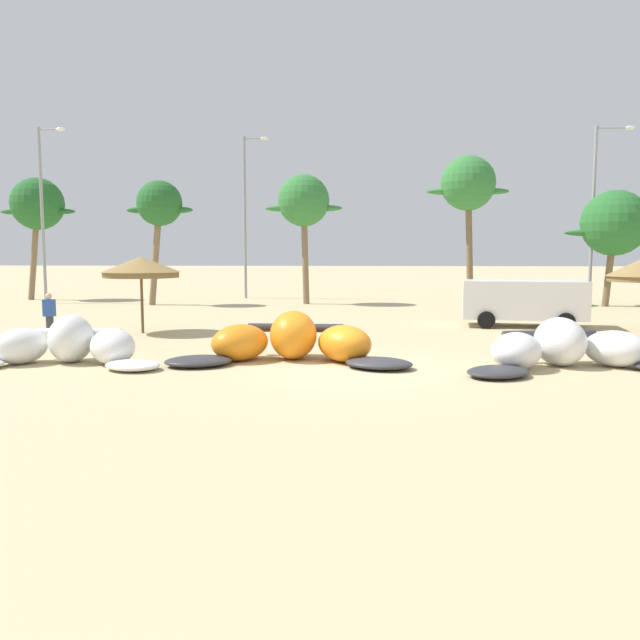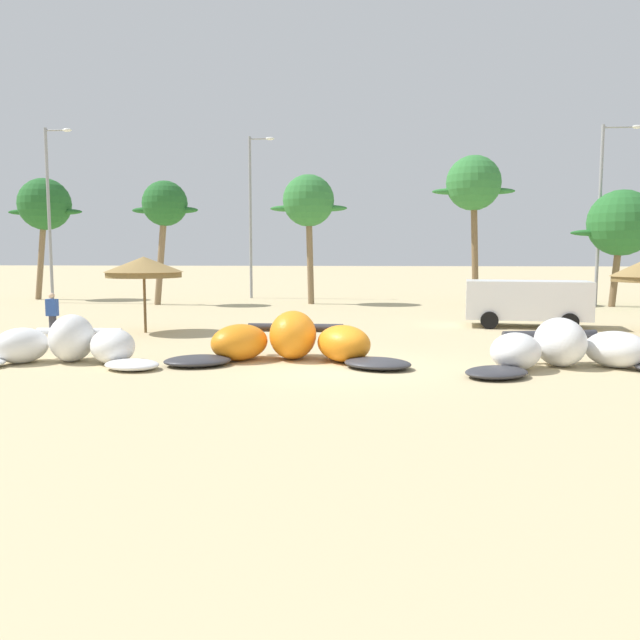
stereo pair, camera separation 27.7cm
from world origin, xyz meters
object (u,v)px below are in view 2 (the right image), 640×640
kite_left_of_center (291,342)px  kite_center (566,350)px  palm_left (165,206)px  palm_left_of_gap (308,202)px  beach_umbrella_near_van (144,267)px  palm_center_right (621,223)px  parked_van (524,300)px  palm_leftmost (45,205)px  lamppost_east_center (603,206)px  kite_left (67,345)px  palm_center_left (474,185)px  lamppost_west_center (252,210)px  lamppost_west (51,207)px  person_near_kites (52,317)px

kite_left_of_center → kite_center: size_ratio=1.09×
palm_left → palm_left_of_gap: 8.09m
kite_center → beach_umbrella_near_van: (-13.31, 6.21, 1.94)m
beach_umbrella_near_van → palm_center_right: palm_center_right is taller
parked_van → kite_center: bearing=-96.4°
kite_center → palm_left: (-16.66, 18.71, 5.09)m
palm_leftmost → lamppost_east_center: size_ratio=0.77×
kite_center → palm_center_right: palm_center_right is taller
kite_left → palm_center_left: palm_center_left is taller
lamppost_east_center → kite_left: bearing=-135.2°
lamppost_west_center → palm_center_left: bearing=-16.7°
palm_leftmost → kite_left: bearing=-61.0°
palm_left → lamppost_west: size_ratio=0.69×
beach_umbrella_near_van → person_near_kites: bearing=-132.3°
lamppost_west_center → kite_left_of_center: bearing=-76.7°
beach_umbrella_near_van → parked_van: beach_umbrella_near_van is taller
lamppost_east_center → kite_center: bearing=-110.7°
person_near_kites → lamppost_west: 18.47m
person_near_kites → lamppost_east_center: size_ratio=0.16×
kite_center → palm_center_right: (8.42, 19.55, 4.04)m
lamppost_east_center → palm_leftmost: bearing=176.6°
kite_left_of_center → lamppost_west_center: lamppost_west_center is taller
palm_leftmost → palm_center_left: bearing=-3.5°
kite_left_of_center → palm_left: bearing=117.7°
parked_van → palm_left_of_gap: (-9.73, 10.77, 4.73)m
lamppost_west → kite_left: bearing=-61.6°
lamppost_west_center → parked_van: bearing=-47.7°
lamppost_west → palm_left_of_gap: bearing=1.9°
beach_umbrella_near_van → palm_left: (-3.35, 12.50, 3.15)m
kite_center → lamppost_west_center: (-12.82, 24.56, 5.23)m
kite_left → palm_center_left: size_ratio=0.69×
palm_leftmost → palm_center_left: 26.21m
beach_umbrella_near_van → palm_left_of_gap: palm_left_of_gap is taller
palm_center_left → person_near_kites: bearing=-133.9°
palm_left_of_gap → palm_center_right: bearing=-1.7°
kite_left → person_near_kites: person_near_kites is taller
kite_left → person_near_kites: 4.83m
person_near_kites → palm_center_left: 24.08m
person_near_kites → lamppost_west_center: 21.58m
kite_left_of_center → kite_center: 7.14m
lamppost_west → parked_van: bearing=-22.5°
person_near_kites → lamppost_west: bearing=117.4°
kite_left_of_center → beach_umbrella_near_van: beach_umbrella_near_van is taller
lamppost_west_center → lamppost_east_center: bearing=-12.2°
beach_umbrella_near_van → person_near_kites: beach_umbrella_near_van is taller
person_near_kites → palm_left_of_gap: 18.42m
kite_left_of_center → palm_center_right: (15.54, 19.01, 4.01)m
kite_left → kite_left_of_center: (5.90, 0.90, 0.02)m
kite_center → lamppost_west_center: size_ratio=0.60×
palm_left_of_gap → palm_leftmost: bearing=173.0°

